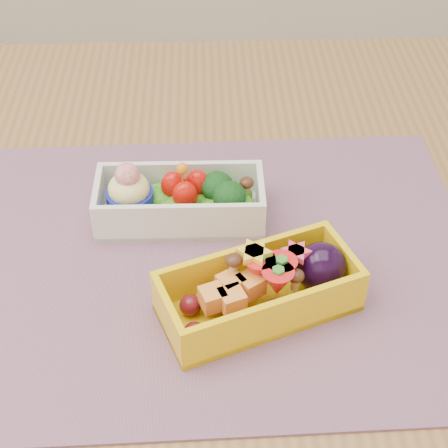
{
  "coord_description": "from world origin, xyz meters",
  "views": [
    {
      "loc": [
        -0.0,
        -0.48,
        1.2
      ],
      "look_at": [
        0.01,
        -0.02,
        0.79
      ],
      "focal_mm": 56.75,
      "sensor_mm": 36.0,
      "label": 1
    }
  ],
  "objects_px": {
    "table": "(210,312)",
    "bento_yellow": "(263,289)",
    "placemat": "(216,259)",
    "bento_white": "(179,200)"
  },
  "relations": [
    {
      "from": "placemat",
      "to": "bento_white",
      "type": "bearing_deg",
      "value": 120.19
    },
    {
      "from": "table",
      "to": "placemat",
      "type": "xyz_separation_m",
      "value": [
        0.01,
        -0.02,
        0.1
      ]
    },
    {
      "from": "table",
      "to": "bento_yellow",
      "type": "relative_size",
      "value": 6.74
    },
    {
      "from": "placemat",
      "to": "bento_yellow",
      "type": "height_order",
      "value": "bento_yellow"
    },
    {
      "from": "bento_yellow",
      "to": "placemat",
      "type": "bearing_deg",
      "value": 100.62
    },
    {
      "from": "table",
      "to": "bento_yellow",
      "type": "xyz_separation_m",
      "value": [
        0.04,
        -0.09,
        0.12
      ]
    },
    {
      "from": "placemat",
      "to": "table",
      "type": "bearing_deg",
      "value": 105.06
    },
    {
      "from": "placemat",
      "to": "bento_white",
      "type": "height_order",
      "value": "bento_white"
    },
    {
      "from": "placemat",
      "to": "bento_yellow",
      "type": "xyz_separation_m",
      "value": [
        0.04,
        -0.06,
        0.02
      ]
    },
    {
      "from": "bento_yellow",
      "to": "bento_white",
      "type": "bearing_deg",
      "value": 99.93
    }
  ]
}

